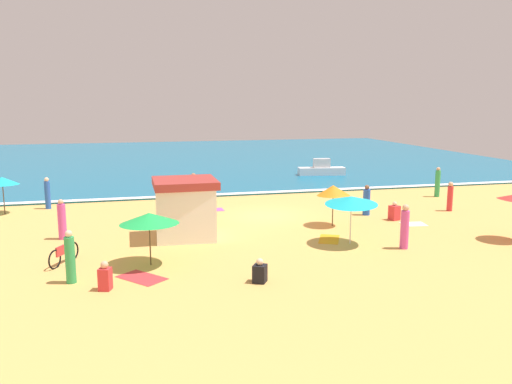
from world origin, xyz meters
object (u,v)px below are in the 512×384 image
Objects in this scene: beach_umbrella_1 at (2,181)px; beachgoer_3 at (405,227)px; beachgoer_1 at (62,220)px; beach_umbrella_3 at (351,200)px; beach_umbrella_2 at (333,190)px; beachgoer_6 at (367,201)px; beachgoer_8 at (450,197)px; small_boat_0 at (322,170)px; lifeguard_cabana at (185,208)px; beachgoer_0 at (438,183)px; parked_bicycle at (64,254)px; beach_umbrella_5 at (184,180)px; beachgoer_10 at (105,277)px; beachgoer_5 at (194,188)px; beach_umbrella_4 at (149,218)px; beachgoer_9 at (70,258)px; beachgoer_4 at (260,272)px; beachgoer_7 at (394,212)px; beachgoer_2 at (47,194)px.

beachgoer_3 is (17.30, -11.06, -0.88)m from beach_umbrella_1.
beach_umbrella_3 is at bearing -17.64° from beachgoer_1.
beachgoer_6 is at bearing 33.94° from beach_umbrella_2.
beachgoer_8 is (4.88, -0.16, 0.04)m from beachgoer_6.
beachgoer_1 is at bearing -139.51° from small_boat_0.
beachgoer_0 is (16.40, 6.03, -0.43)m from lifeguard_cabana.
beach_umbrella_2 is 12.41m from parked_bicycle.
parked_bicycle is 1.02× the size of beachgoer_6.
beachgoer_10 is at bearing -107.64° from beach_umbrella_5.
small_boat_0 is at bearing 40.00° from beach_umbrella_5.
beachgoer_5 reaches higher than beachgoer_8.
beach_umbrella_4 is at bearing -160.71° from beachgoer_8.
beachgoer_8 is (19.42, 4.80, 0.40)m from parked_bicycle.
beach_umbrella_3 is at bearing -138.15° from beachgoer_0.
beach_umbrella_1 reaches higher than beach_umbrella_2.
beachgoer_1 is at bearing -176.85° from beachgoer_8.
beachgoer_0 is 23.44m from beachgoer_9.
beachgoer_5 reaches higher than beachgoer_4.
beachgoer_3 is (10.14, -0.30, -0.87)m from beach_umbrella_4.
beach_umbrella_3 is 12.47m from beachgoer_1.
beachgoer_2 is at bearing 157.62° from beachgoer_7.
beachgoer_10 is 27.20m from small_boat_0.
beach_umbrella_5 is at bearing -140.00° from small_boat_0.
beachgoer_9 reaches higher than beachgoer_5.
beach_umbrella_5 is 15.79m from beachgoer_0.
beachgoer_1 is at bearing -175.22° from beachgoer_6.
beachgoer_4 is 25.08m from small_boat_0.
beachgoer_0 reaches higher than small_boat_0.
beach_umbrella_5 is (-5.97, 8.95, -0.24)m from beach_umbrella_3.
beach_umbrella_1 is 23.35m from small_boat_0.
beachgoer_4 is at bearing -74.63° from lifeguard_cabana.
parked_bicycle is at bearing 174.80° from beachgoer_3.
beach_umbrella_5 is 1.10× the size of beachgoer_2.
beachgoer_10 is (-3.84, -12.06, -1.22)m from beach_umbrella_5.
small_boat_0 is (4.16, 20.16, -0.36)m from beachgoer_3.
beachgoer_10 is at bearing -73.50° from beachgoer_1.
beachgoer_1 is 10.17m from beachgoer_4.
beach_umbrella_3 is 10.38m from beachgoer_10.
lifeguard_cabana reaches higher than beachgoer_8.
beachgoer_7 is at bearing -22.38° from beachgoer_2.
beachgoer_5 is at bearing 60.52° from parked_bicycle.
beachgoer_7 is (0.86, -1.42, -0.34)m from beachgoer_6.
beach_umbrella_4 is 0.69× the size of small_boat_0.
beachgoer_3 is (8.45, -3.91, -0.44)m from lifeguard_cabana.
beach_umbrella_1 is at bearing 110.55° from beachgoer_9.
beachgoer_4 is at bearing -128.12° from beach_umbrella_2.
beach_umbrella_4 is 10.07m from beach_umbrella_5.
beachgoer_10 is (-19.61, -11.90, -0.47)m from beachgoer_0.
beachgoer_0 is at bearing 28.04° from beach_umbrella_4.
lifeguard_cabana is 1.59× the size of beachgoer_5.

